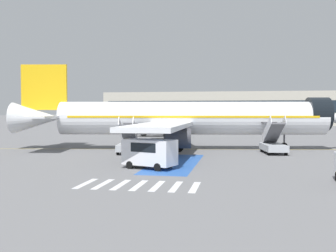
# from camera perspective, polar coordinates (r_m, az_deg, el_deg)

# --- Properties ---
(ground_plane) EXTENTS (600.00, 600.00, 0.00)m
(ground_plane) POSITION_cam_1_polar(r_m,az_deg,el_deg) (49.51, 3.67, -3.28)
(ground_plane) COLOR slate
(apron_leadline_yellow) EXTENTS (75.49, 11.85, 0.01)m
(apron_leadline_yellow) POSITION_cam_1_polar(r_m,az_deg,el_deg) (48.63, 3.47, -3.38)
(apron_leadline_yellow) COLOR gold
(apron_leadline_yellow) RESTS_ON ground_plane
(apron_stand_patch_blue) EXTENTS (4.04, 13.99, 0.01)m
(apron_stand_patch_blue) POSITION_cam_1_polar(r_m,az_deg,el_deg) (35.83, 1.02, -5.41)
(apron_stand_patch_blue) COLOR #2856A8
(apron_stand_patch_blue) RESTS_ON ground_plane
(apron_walkway_bar_0) EXTENTS (0.44, 3.60, 0.01)m
(apron_walkway_bar_0) POSITION_cam_1_polar(r_m,az_deg,el_deg) (26.62, -11.86, -8.16)
(apron_walkway_bar_0) COLOR silver
(apron_walkway_bar_0) RESTS_ON ground_plane
(apron_walkway_bar_1) EXTENTS (0.44, 3.60, 0.01)m
(apron_walkway_bar_1) POSITION_cam_1_polar(r_m,az_deg,el_deg) (26.20, -9.40, -8.31)
(apron_walkway_bar_1) COLOR silver
(apron_walkway_bar_1) RESTS_ON ground_plane
(apron_walkway_bar_2) EXTENTS (0.44, 3.60, 0.01)m
(apron_walkway_bar_2) POSITION_cam_1_polar(r_m,az_deg,el_deg) (25.83, -6.87, -8.45)
(apron_walkway_bar_2) COLOR silver
(apron_walkway_bar_2) RESTS_ON ground_plane
(apron_walkway_bar_3) EXTENTS (0.44, 3.60, 0.01)m
(apron_walkway_bar_3) POSITION_cam_1_polar(r_m,az_deg,el_deg) (25.50, -4.26, -8.58)
(apron_walkway_bar_3) COLOR silver
(apron_walkway_bar_3) RESTS_ON ground_plane
(apron_walkway_bar_4) EXTENTS (0.44, 3.60, 0.01)m
(apron_walkway_bar_4) POSITION_cam_1_polar(r_m,az_deg,el_deg) (25.24, -1.59, -8.69)
(apron_walkway_bar_4) COLOR silver
(apron_walkway_bar_4) RESTS_ON ground_plane
(apron_walkway_bar_5) EXTENTS (0.44, 3.60, 0.01)m
(apron_walkway_bar_5) POSITION_cam_1_polar(r_m,az_deg,el_deg) (25.02, 1.13, -8.78)
(apron_walkway_bar_5) COLOR silver
(apron_walkway_bar_5) RESTS_ON ground_plane
(apron_walkway_bar_6) EXTENTS (0.44, 3.60, 0.01)m
(apron_walkway_bar_6) POSITION_cam_1_polar(r_m,az_deg,el_deg) (24.86, 3.90, -8.86)
(apron_walkway_bar_6) COLOR silver
(apron_walkway_bar_6) RESTS_ON ground_plane
(airliner) EXTENTS (42.98, 36.20, 10.46)m
(airliner) POSITION_cam_1_polar(r_m,az_deg,el_deg) (48.38, 2.74, 1.11)
(airliner) COLOR silver
(airliner) RESTS_ON ground_plane
(boarding_stairs_forward) EXTENTS (2.91, 5.46, 4.28)m
(boarding_stairs_forward) POSITION_cam_1_polar(r_m,az_deg,el_deg) (45.21, 15.04, -2.58)
(boarding_stairs_forward) COLOR #ADB2BA
(boarding_stairs_forward) RESTS_ON ground_plane
(boarding_stairs_aft) EXTENTS (2.91, 5.46, 4.13)m
(boarding_stairs_aft) POSITION_cam_1_polar(r_m,az_deg,el_deg) (44.30, -5.77, -2.64)
(boarding_stairs_aft) COLOR #ADB2BA
(boarding_stairs_aft) RESTS_ON ground_plane
(fuel_tanker) EXTENTS (9.18, 3.83, 3.64)m
(fuel_tanker) POSITION_cam_1_polar(r_m,az_deg,el_deg) (72.49, -0.87, -0.04)
(fuel_tanker) COLOR #38383D
(fuel_tanker) RESTS_ON ground_plane
(service_van_0) EXTENTS (4.72, 3.30, 2.40)m
(service_van_0) POSITION_cam_1_polar(r_m,az_deg,el_deg) (32.46, -2.69, -3.70)
(service_van_0) COLOR silver
(service_van_0) RESTS_ON ground_plane
(ground_crew_0) EXTENTS (0.48, 0.43, 1.70)m
(ground_crew_0) POSITION_cam_1_polar(r_m,az_deg,el_deg) (44.78, 0.49, -2.62)
(ground_crew_0) COLOR black
(ground_crew_0) RESTS_ON ground_plane
(ground_crew_1) EXTENTS (0.43, 0.24, 1.80)m
(ground_crew_1) POSITION_cam_1_polar(r_m,az_deg,el_deg) (41.55, -1.11, -2.91)
(ground_crew_1) COLOR #191E38
(ground_crew_1) RESTS_ON ground_plane
(ground_crew_2) EXTENTS (0.46, 0.47, 1.72)m
(ground_crew_2) POSITION_cam_1_polar(r_m,az_deg,el_deg) (41.96, 0.75, -2.92)
(ground_crew_2) COLOR #191E38
(ground_crew_2) RESTS_ON ground_plane
(terminal_building) EXTENTS (88.67, 12.10, 10.92)m
(terminal_building) POSITION_cam_1_polar(r_m,az_deg,el_deg) (134.62, 9.64, 2.55)
(terminal_building) COLOR #B2AD9E
(terminal_building) RESTS_ON ground_plane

